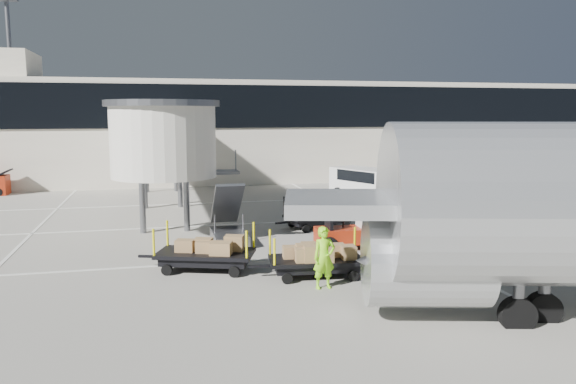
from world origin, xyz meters
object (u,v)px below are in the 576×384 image
baggage_tug (347,234)px  ground_worker (324,258)px  box_cart_far (206,254)px  minivan (368,181)px  suitcase_cart (319,217)px  box_cart_near (315,259)px

baggage_tug → ground_worker: (-2.46, -4.80, 0.40)m
box_cart_far → minivan: (11.43, 13.90, 0.59)m
box_cart_far → minivan: bearing=69.5°
baggage_tug → suitcase_cart: (0.06, 4.29, -0.05)m
box_cart_near → box_cart_far: bearing=162.7°
ground_worker → minivan: 18.54m
baggage_tug → minivan: (5.54, 11.93, 0.61)m
suitcase_cart → ground_worker: (-2.52, -9.09, 0.44)m
suitcase_cart → ground_worker: bearing=-119.2°
baggage_tug → suitcase_cart: size_ratio=0.64×
ground_worker → box_cart_near: bearing=81.1°
baggage_tug → box_cart_far: baggage_tug is taller
box_cart_far → minivan: 18.01m
baggage_tug → suitcase_cart: 4.29m
suitcase_cart → minivan: size_ratio=0.70×
ground_worker → minivan: minivan is taller
suitcase_cart → minivan: bearing=40.7°
minivan → box_cart_far: bearing=-153.8°
suitcase_cart → baggage_tug: bearing=-104.5°
box_cart_near → minivan: bearing=68.4°
minivan → suitcase_cart: bearing=-150.0°
box_cart_near → minivan: minivan is taller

